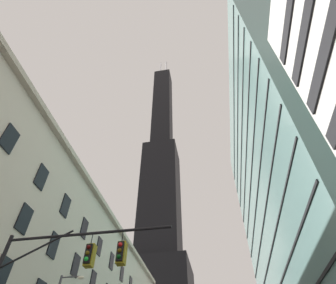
# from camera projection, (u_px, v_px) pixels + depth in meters

# --- Properties ---
(dark_skyscraper) EXTENTS (23.63, 23.63, 191.55)m
(dark_skyscraper) POSITION_uv_depth(u_px,v_px,m) (160.00, 223.00, 113.90)
(dark_skyscraper) COLOR black
(dark_skyscraper) RESTS_ON ground
(glass_office_midrise) EXTENTS (18.13, 44.14, 50.15)m
(glass_office_midrise) POSITION_uv_depth(u_px,v_px,m) (317.00, 189.00, 40.66)
(glass_office_midrise) COLOR gray
(glass_office_midrise) RESTS_ON ground
(traffic_signal_mast) EXTENTS (8.72, 0.63, 7.88)m
(traffic_signal_mast) POSITION_uv_depth(u_px,v_px,m) (58.00, 277.00, 12.36)
(traffic_signal_mast) COLOR black
(traffic_signal_mast) RESTS_ON sidewalk_left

